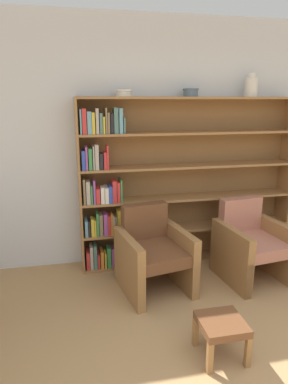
# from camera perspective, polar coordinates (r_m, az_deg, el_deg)

# --- Properties ---
(wall_back) EXTENTS (12.00, 0.06, 2.75)m
(wall_back) POSITION_cam_1_polar(r_m,az_deg,el_deg) (4.05, 6.00, 8.02)
(wall_back) COLOR silver
(wall_back) RESTS_ON ground
(bookshelf) EXTENTS (2.49, 0.30, 1.90)m
(bookshelf) POSITION_cam_1_polar(r_m,az_deg,el_deg) (3.91, 3.96, 1.25)
(bookshelf) COLOR olive
(bookshelf) RESTS_ON ground
(bowl_copper) EXTENTS (0.17, 0.17, 0.07)m
(bowl_copper) POSITION_cam_1_polar(r_m,az_deg,el_deg) (3.68, -3.40, 16.22)
(bowl_copper) COLOR silver
(bowl_copper) RESTS_ON bookshelf
(bowl_slate) EXTENTS (0.18, 0.18, 0.09)m
(bowl_slate) POSITION_cam_1_polar(r_m,az_deg,el_deg) (3.85, 7.78, 16.21)
(bowl_slate) COLOR slate
(bowl_slate) RESTS_ON bookshelf
(vase_tall) EXTENTS (0.14, 0.14, 0.25)m
(vase_tall) POSITION_cam_1_polar(r_m,az_deg,el_deg) (4.14, 17.43, 16.42)
(vase_tall) COLOR silver
(vase_tall) RESTS_ON bookshelf
(armchair_leather) EXTENTS (0.75, 0.79, 0.83)m
(armchair_leather) POSITION_cam_1_polar(r_m,az_deg,el_deg) (3.50, 1.53, -10.09)
(armchair_leather) COLOR olive
(armchair_leather) RESTS_ON ground
(armchair_cushioned) EXTENTS (0.72, 0.76, 0.83)m
(armchair_cushioned) POSITION_cam_1_polar(r_m,az_deg,el_deg) (3.87, 17.42, -8.25)
(armchair_cushioned) COLOR olive
(armchair_cushioned) RESTS_ON ground
(footstool) EXTENTS (0.33, 0.33, 0.30)m
(footstool) POSITION_cam_1_polar(r_m,az_deg,el_deg) (2.78, 12.80, -21.13)
(footstool) COLOR olive
(footstool) RESTS_ON ground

